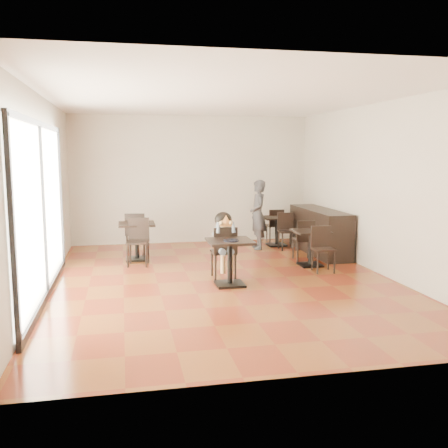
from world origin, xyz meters
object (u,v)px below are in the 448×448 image
object	(u,v)px
adult_patron	(258,215)
child_chair	(223,252)
child_table	(230,263)
child	(223,245)
cafe_table_mid	(310,248)
chair_back_b	(287,232)
cafe_table_left	(137,241)
cafe_table_back	(277,231)
chair_left_b	(138,242)
chair_back_a	(275,226)
chair_mid_a	(303,240)
chair_mid_b	(323,250)
chair_left_a	(136,234)

from	to	relation	value
adult_patron	child_chair	bearing A→B (deg)	-25.76
child_table	child	xyz separation A→B (m)	(0.00, 0.55, 0.20)
cafe_table_mid	chair_back_b	xyz separation A→B (m)	(0.09, 1.72, 0.07)
adult_patron	cafe_table_left	world-z (taller)	adult_patron
cafe_table_back	chair_left_b	bearing A→B (deg)	-155.63
chair_back_a	chair_mid_a	bearing A→B (deg)	90.83
cafe_table_left	chair_back_a	size ratio (longest dim) A/B	0.92
chair_mid_b	child_table	bearing A→B (deg)	-159.80
child_chair	adult_patron	size ratio (longest dim) A/B	0.58
chair_mid_b	chair_left_b	size ratio (longest dim) A/B	0.91
child	cafe_table_left	size ratio (longest dim) A/B	1.52
child_table	chair_mid_b	distance (m)	2.06
chair_back_b	child_table	bearing A→B (deg)	-122.88
adult_patron	chair_back_b	distance (m)	0.80
chair_back_b	cafe_table_back	bearing A→B (deg)	101.33
adult_patron	cafe_table_back	xyz separation A→B (m)	(0.56, 0.30, -0.46)
cafe_table_back	chair_mid_b	xyz separation A→B (m)	(0.04, -2.82, 0.08)
child_chair	chair_mid_b	world-z (taller)	child_chair
child_table	chair_back_b	xyz separation A→B (m)	(2.01, 2.88, 0.03)
child_chair	chair_left_a	world-z (taller)	child_chair
chair_mid_b	chair_back_b	bearing A→B (deg)	91.87
chair_back_a	chair_back_b	world-z (taller)	same
chair_left_a	cafe_table_left	bearing A→B (deg)	99.01
adult_patron	chair_back_b	bearing A→B (deg)	70.99
chair_mid_a	chair_left_b	xyz separation A→B (m)	(-3.46, 0.18, 0.04)
cafe_table_left	adult_patron	bearing A→B (deg)	13.74
chair_mid_a	cafe_table_back	bearing A→B (deg)	-85.50
chair_back_a	cafe_table_mid	bearing A→B (deg)	90.07
chair_left_b	chair_back_b	xyz separation A→B (m)	(3.51, 1.00, -0.05)
chair_back_a	child_chair	bearing A→B (deg)	60.90
child	child_chair	bearing A→B (deg)	180.00
child_table	cafe_table_left	world-z (taller)	child_table
cafe_table_left	cafe_table_mid	bearing A→B (deg)	-20.47
chair_back_a	chair_left_b	bearing A→B (deg)	31.67
child	chair_back_a	bearing A→B (deg)	58.88
chair_mid_a	chair_mid_b	bearing A→B (deg)	93.02
cafe_table_back	child_table	bearing A→B (deg)	-119.23
cafe_table_left	chair_back_b	world-z (taller)	chair_back_b
cafe_table_back	chair_left_a	world-z (taller)	chair_left_a
child_table	child	world-z (taller)	child
cafe_table_mid	chair_back_a	world-z (taller)	chair_back_a
child	chair_back_a	world-z (taller)	child
adult_patron	cafe_table_mid	distance (m)	2.10
cafe_table_mid	chair_mid_b	world-z (taller)	chair_mid_b
child_chair	chair_mid_b	bearing A→B (deg)	-178.33
chair_left_a	child_table	bearing A→B (deg)	125.70
child_table	child_chair	xyz separation A→B (m)	(-0.00, 0.55, 0.08)
child_table	chair_back_a	distance (m)	4.37
adult_patron	chair_left_b	distance (m)	3.14
child_table	cafe_table_back	size ratio (longest dim) A/B	1.11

